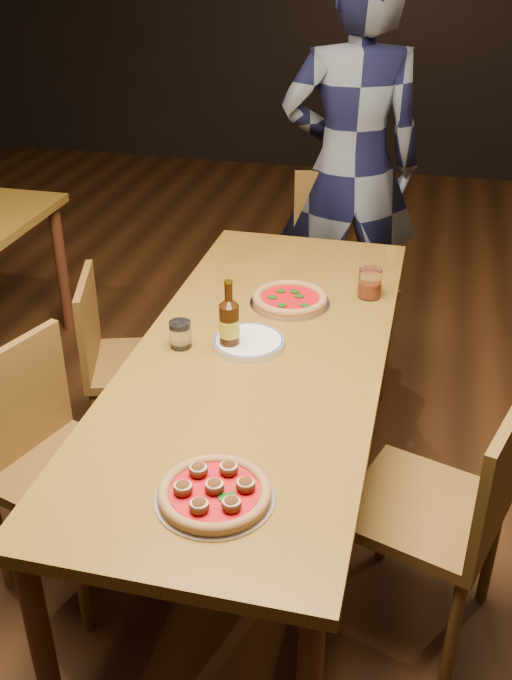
% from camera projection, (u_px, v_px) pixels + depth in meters
% --- Properties ---
extents(ground, '(9.00, 9.00, 0.00)m').
position_uv_depth(ground, '(259.00, 525.00, 2.82)').
color(ground, black).
extents(table_main, '(0.80, 2.00, 0.75)m').
position_uv_depth(table_main, '(260.00, 370.00, 2.48)').
color(table_main, brown).
rests_on(table_main, ground).
extents(chair_main_nw, '(0.51, 0.51, 0.88)m').
position_uv_depth(chair_main_nw, '(70.00, 471.00, 2.40)').
color(chair_main_nw, brown).
rests_on(chair_main_nw, ground).
extents(chair_main_sw, '(0.48, 0.48, 0.82)m').
position_uv_depth(chair_main_sw, '(138.00, 363.00, 3.04)').
color(chair_main_sw, brown).
rests_on(chair_main_sw, ground).
extents(chair_main_e, '(0.53, 0.53, 0.91)m').
position_uv_depth(chair_main_e, '(424.00, 507.00, 2.24)').
color(chair_main_e, brown).
rests_on(chair_main_e, ground).
extents(chair_end, '(0.56, 0.56, 0.96)m').
position_uv_depth(chair_end, '(344.00, 274.00, 3.60)').
color(chair_end, brown).
rests_on(chair_end, ground).
extents(pizza_meatball, '(0.29, 0.29, 0.05)m').
position_uv_depth(pizza_meatball, '(215.00, 492.00, 1.82)').
color(pizza_meatball, '#B7B7BF').
rests_on(pizza_meatball, table_main).
extents(pizza_margherita, '(0.29, 0.29, 0.04)m').
position_uv_depth(pizza_margherita, '(290.00, 299.00, 2.73)').
color(pizza_margherita, '#B7B7BF').
rests_on(pizza_margherita, table_main).
extents(plate_stack, '(0.23, 0.23, 0.02)m').
position_uv_depth(plate_stack, '(249.00, 342.00, 2.47)').
color(plate_stack, white).
rests_on(plate_stack, table_main).
extents(beer_bottle, '(0.07, 0.07, 0.24)m').
position_uv_depth(beer_bottle, '(229.00, 326.00, 2.42)').
color(beer_bottle, black).
rests_on(beer_bottle, table_main).
extents(water_glass, '(0.07, 0.07, 0.09)m').
position_uv_depth(water_glass, '(180.00, 334.00, 2.45)').
color(water_glass, white).
rests_on(water_glass, table_main).
extents(amber_glass, '(0.09, 0.09, 0.11)m').
position_uv_depth(amber_glass, '(370.00, 283.00, 2.77)').
color(amber_glass, '#933510').
rests_on(amber_glass, table_main).
extents(diner, '(0.77, 0.60, 1.86)m').
position_uv_depth(diner, '(351.00, 169.00, 3.57)').
color(diner, black).
rests_on(diner, ground).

